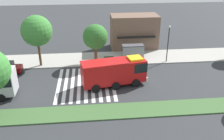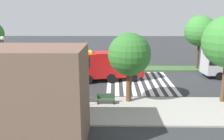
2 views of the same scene
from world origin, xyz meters
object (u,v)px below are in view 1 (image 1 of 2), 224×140
object	(u,v)px
bench_near_shelter	(109,58)
sidewalk_tree_far_west	(37,31)
parked_car_mid	(6,68)
bus_stop_shelter	(133,50)
sidewalk_tree_west	(95,37)
street_lamp	(168,41)
fire_truck	(116,71)

from	to	relation	value
bench_near_shelter	sidewalk_tree_far_west	distance (m)	11.85
parked_car_mid	bus_stop_shelter	bearing A→B (deg)	11.10
bus_stop_shelter	sidewalk_tree_west	bearing A→B (deg)	-173.07
sidewalk_tree_west	bench_near_shelter	bearing A→B (deg)	18.60
bus_stop_shelter	bench_near_shelter	world-z (taller)	bus_stop_shelter
street_lamp	bench_near_shelter	bearing A→B (deg)	173.24
bus_stop_shelter	sidewalk_tree_west	size ratio (longest dim) A/B	0.56
sidewalk_tree_west	parked_car_mid	bearing A→B (deg)	-170.54
bench_near_shelter	bus_stop_shelter	bearing A→B (deg)	0.55
street_lamp	sidewalk_tree_far_west	bearing A→B (deg)	178.85
bench_near_shelter	sidewalk_tree_far_west	size ratio (longest dim) A/B	0.20
parked_car_mid	street_lamp	bearing A→B (deg)	6.62
sidewalk_tree_far_west	sidewalk_tree_west	xyz separation A→B (m)	(8.61, 0.00, -1.19)
bench_near_shelter	street_lamp	bearing A→B (deg)	-6.76
parked_car_mid	bench_near_shelter	bearing A→B (deg)	13.18
parked_car_mid	sidewalk_tree_west	xyz separation A→B (m)	(13.18, 2.20, 3.57)
sidewalk_tree_west	sidewalk_tree_far_west	bearing A→B (deg)	180.00
street_lamp	sidewalk_tree_far_west	xyz separation A→B (m)	(-19.99, 0.40, 2.00)
bus_stop_shelter	bench_near_shelter	bearing A→B (deg)	-179.45
bus_stop_shelter	bench_near_shelter	size ratio (longest dim) A/B	2.19
street_lamp	sidewalk_tree_west	size ratio (longest dim) A/B	0.94
parked_car_mid	sidewalk_tree_west	distance (m)	13.83
parked_car_mid	street_lamp	xyz separation A→B (m)	(24.56, 1.80, 2.76)
bus_stop_shelter	street_lamp	bearing A→B (deg)	-12.15
sidewalk_tree_far_west	parked_car_mid	bearing A→B (deg)	-154.32
street_lamp	sidewalk_tree_far_west	distance (m)	20.09
fire_truck	bus_stop_shelter	world-z (taller)	fire_truck
bus_stop_shelter	street_lamp	size ratio (longest dim) A/B	0.59
parked_car_mid	bus_stop_shelter	xyz separation A→B (m)	(19.27, 2.94, 1.00)
street_lamp	parked_car_mid	bearing A→B (deg)	-175.81
bus_stop_shelter	street_lamp	world-z (taller)	street_lamp
bench_near_shelter	street_lamp	xyz separation A→B (m)	(9.29, -1.10, 3.06)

